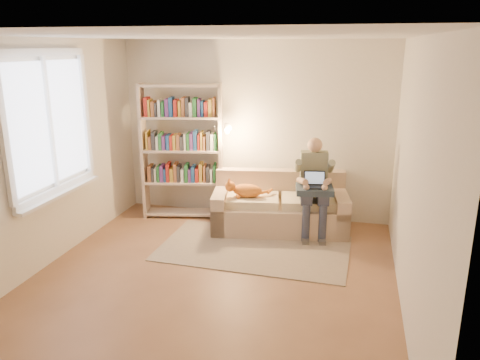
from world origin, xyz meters
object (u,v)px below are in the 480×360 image
(laptop, at_px, (312,183))
(sofa, at_px, (280,209))
(person, at_px, (314,181))
(cat, at_px, (248,190))
(bookshelf, at_px, (182,145))

(laptop, bearing_deg, sofa, 147.88)
(person, distance_m, cat, 0.91)
(sofa, relative_size, laptop, 6.19)
(sofa, distance_m, person, 0.66)
(person, bearing_deg, sofa, 162.15)
(cat, height_order, bookshelf, bookshelf)
(person, bearing_deg, laptop, -110.30)
(sofa, xyz_separation_m, laptop, (0.45, -0.18, 0.48))
(cat, bearing_deg, sofa, 14.77)
(person, xyz_separation_m, cat, (-0.89, -0.12, -0.15))
(cat, bearing_deg, person, -1.69)
(laptop, bearing_deg, person, 69.70)
(person, height_order, bookshelf, bookshelf)
(sofa, height_order, person, person)
(laptop, bearing_deg, cat, 170.84)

